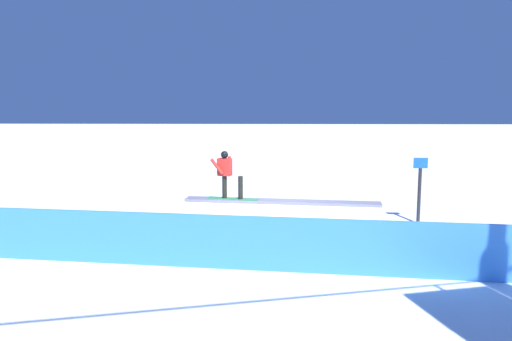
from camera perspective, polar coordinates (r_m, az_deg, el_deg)
name	(u,v)px	position (r m, az deg, el deg)	size (l,w,h in m)	color
ground_plane	(281,222)	(14.85, 2.89, -5.92)	(120.00, 120.00, 0.00)	white
grind_box	(281,212)	(14.78, 2.90, -4.79)	(5.75, 1.19, 0.67)	white
snowboarder	(227,173)	(14.83, -3.31, -0.29)	(1.60, 0.68, 1.42)	#349357
safety_fence	(287,245)	(10.58, 3.51, -8.43)	(13.97, 0.06, 1.17)	#3784E4
trail_marker	(419,189)	(15.25, 18.10, -1.97)	(0.40, 0.10, 1.93)	#262628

